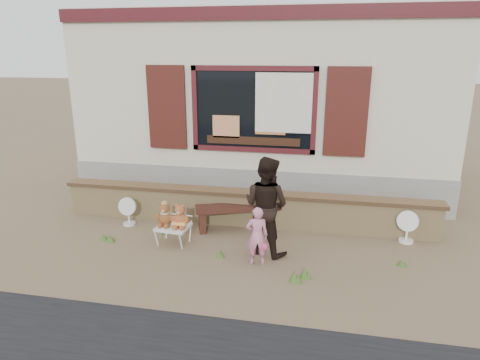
% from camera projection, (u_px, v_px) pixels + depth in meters
% --- Properties ---
extents(ground, '(80.00, 80.00, 0.00)m').
position_uv_depth(ground, '(233.00, 247.00, 7.23)').
color(ground, brown).
rests_on(ground, ground).
extents(shopfront, '(8.04, 5.13, 4.00)m').
position_uv_depth(shopfront, '(270.00, 99.00, 10.86)').
color(shopfront, '#BAB096').
rests_on(shopfront, ground).
extents(brick_wall, '(7.10, 0.36, 0.67)m').
position_uv_depth(brick_wall, '(244.00, 207.00, 8.07)').
color(brick_wall, tan).
rests_on(brick_wall, ground).
extents(bench, '(1.80, 0.97, 0.46)m').
position_uv_depth(bench, '(244.00, 212.00, 7.88)').
color(bench, '#331912').
rests_on(bench, ground).
extents(folding_chair, '(0.57, 0.51, 0.32)m').
position_uv_depth(folding_chair, '(173.00, 228.00, 7.27)').
color(folding_chair, silver).
rests_on(folding_chair, ground).
extents(teddy_bear_left, '(0.33, 0.29, 0.42)m').
position_uv_depth(teddy_bear_left, '(165.00, 213.00, 7.24)').
color(teddy_bear_left, brown).
rests_on(teddy_bear_left, folding_chair).
extents(teddy_bear_right, '(0.33, 0.29, 0.42)m').
position_uv_depth(teddy_bear_right, '(180.00, 215.00, 7.16)').
color(teddy_bear_right, brown).
rests_on(teddy_bear_right, folding_chair).
extents(child, '(0.38, 0.29, 0.94)m').
position_uv_depth(child, '(257.00, 236.00, 6.53)').
color(child, pink).
rests_on(child, ground).
extents(adult, '(0.97, 0.88, 1.61)m').
position_uv_depth(adult, '(266.00, 206.00, 6.82)').
color(adult, black).
rests_on(adult, ground).
extents(fan_left, '(0.34, 0.23, 0.55)m').
position_uv_depth(fan_left, '(128.00, 211.00, 8.06)').
color(fan_left, silver).
rests_on(fan_left, ground).
extents(fan_right, '(0.37, 0.25, 0.58)m').
position_uv_depth(fan_right, '(408.00, 226.00, 7.32)').
color(fan_right, white).
rests_on(fan_right, ground).
extents(grass_tufts, '(5.14, 1.38, 0.16)m').
position_uv_depth(grass_tufts, '(227.00, 255.00, 6.81)').
color(grass_tufts, '#425F26').
rests_on(grass_tufts, ground).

